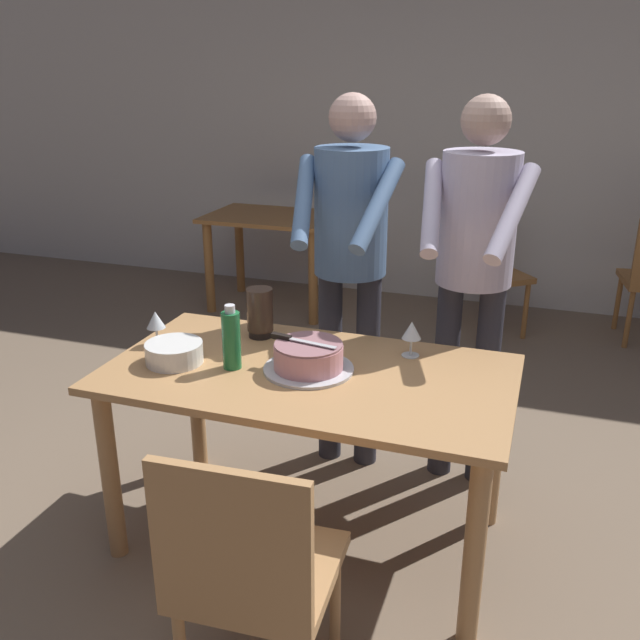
{
  "coord_description": "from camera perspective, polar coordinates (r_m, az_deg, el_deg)",
  "views": [
    {
      "loc": [
        0.8,
        -2.21,
        1.83
      ],
      "look_at": [
        -0.0,
        0.15,
        0.9
      ],
      "focal_mm": 38.6,
      "sensor_mm": 36.0,
      "label": 1
    }
  ],
  "objects": [
    {
      "name": "hurricane_lamp",
      "position": [
        2.87,
        -5.0,
        0.64
      ],
      "size": [
        0.11,
        0.11,
        0.21
      ],
      "color": "black",
      "rests_on": "main_dining_table"
    },
    {
      "name": "plate_stack",
      "position": [
        2.69,
        -11.99,
        -2.66
      ],
      "size": [
        0.22,
        0.22,
        0.08
      ],
      "color": "white",
      "rests_on": "main_dining_table"
    },
    {
      "name": "background_table",
      "position": [
        5.38,
        -3.91,
        6.98
      ],
      "size": [
        1.0,
        0.7,
        0.74
      ],
      "color": "#9E6633",
      "rests_on": "ground_plane"
    },
    {
      "name": "person_cutting_cake",
      "position": [
        3.05,
        2.5,
        6.15
      ],
      "size": [
        0.47,
        0.56,
        1.72
      ],
      "color": "#2D2D38",
      "rests_on": "ground_plane"
    },
    {
      "name": "chair_near_side",
      "position": [
        2.06,
        -5.79,
        -19.99
      ],
      "size": [
        0.46,
        0.46,
        0.9
      ],
      "color": "tan",
      "rests_on": "ground_plane"
    },
    {
      "name": "cake_knife",
      "position": [
        2.57,
        -2.5,
        -1.55
      ],
      "size": [
        0.27,
        0.07,
        0.02
      ],
      "color": "silver",
      "rests_on": "cake_on_platter"
    },
    {
      "name": "person_standing_beside",
      "position": [
        2.97,
        12.7,
        5.31
      ],
      "size": [
        0.47,
        0.56,
        1.72
      ],
      "color": "#2D2D38",
      "rests_on": "ground_plane"
    },
    {
      "name": "water_bottle",
      "position": [
        2.58,
        -7.37,
        -1.6
      ],
      "size": [
        0.07,
        0.07,
        0.25
      ],
      "color": "#1E6B38",
      "rests_on": "main_dining_table"
    },
    {
      "name": "main_dining_table",
      "position": [
        2.63,
        -0.94,
        -6.51
      ],
      "size": [
        1.52,
        0.83,
        0.75
      ],
      "color": "tan",
      "rests_on": "ground_plane"
    },
    {
      "name": "back_wall",
      "position": [
        5.6,
        10.99,
        15.22
      ],
      "size": [
        10.0,
        0.12,
        2.7
      ],
      "primitive_type": "cube",
      "color": "beige",
      "rests_on": "ground_plane"
    },
    {
      "name": "ground_plane",
      "position": [
        2.97,
        -0.86,
        -17.45
      ],
      "size": [
        14.0,
        14.0,
        0.0
      ],
      "primitive_type": "plane",
      "color": "#7A6651"
    },
    {
      "name": "cake_on_platter",
      "position": [
        2.56,
        -1.09,
        -3.18
      ],
      "size": [
        0.34,
        0.34,
        0.11
      ],
      "color": "silver",
      "rests_on": "main_dining_table"
    },
    {
      "name": "wine_glass_near",
      "position": [
        2.69,
        7.6,
        -0.95
      ],
      "size": [
        0.08,
        0.08,
        0.14
      ],
      "color": "silver",
      "rests_on": "main_dining_table"
    },
    {
      "name": "wine_glass_far",
      "position": [
        2.85,
        -13.47,
        -0.08
      ],
      "size": [
        0.08,
        0.08,
        0.14
      ],
      "color": "silver",
      "rests_on": "main_dining_table"
    },
    {
      "name": "background_chair_0",
      "position": [
        5.04,
        13.61,
        4.5
      ],
      "size": [
        0.62,
        0.62,
        0.9
      ],
      "color": "#9E6633",
      "rests_on": "ground_plane"
    }
  ]
}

